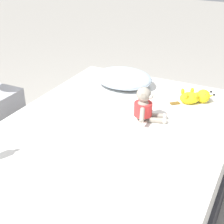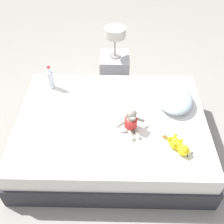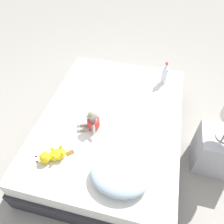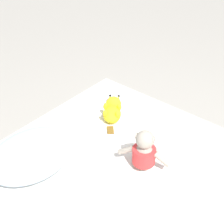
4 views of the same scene
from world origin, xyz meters
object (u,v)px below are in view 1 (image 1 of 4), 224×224
at_px(plush_monkey, 145,107).
at_px(plush_yellow_creature, 195,97).
at_px(bed, 113,156).
at_px(pillow, 123,78).

distance_m(plush_monkey, plush_yellow_creature, 0.48).
bearing_deg(plush_monkey, bed, -126.71).
distance_m(bed, plush_yellow_creature, 0.76).
bearing_deg(plush_yellow_creature, plush_monkey, -119.86).
height_order(bed, pillow, pillow).
height_order(pillow, plush_monkey, plush_monkey).
height_order(plush_monkey, plush_yellow_creature, plush_monkey).
xyz_separation_m(bed, plush_monkey, (0.14, 0.19, 0.32)).
bearing_deg(plush_monkey, pillow, 128.99).
height_order(pillow, plush_yellow_creature, pillow).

